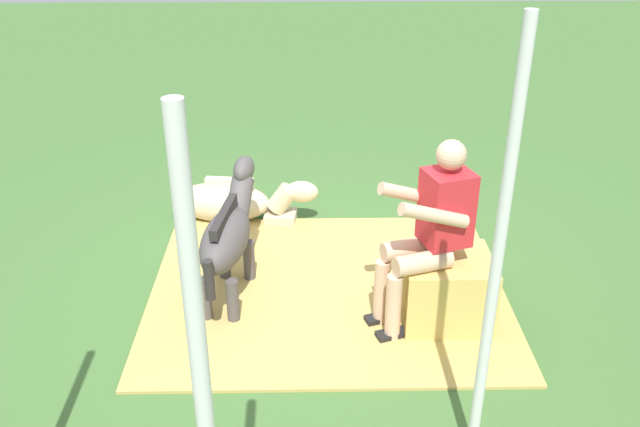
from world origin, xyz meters
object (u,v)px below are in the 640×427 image
(hay_bale, at_px, (446,290))
(soda_bottle, at_px, (493,269))
(pony_standing, at_px, (228,233))
(person_seated, at_px, (429,228))
(pony_lying, at_px, (233,201))
(tent_pole_left, at_px, (496,268))

(hay_bale, height_order, soda_bottle, hay_bale)
(pony_standing, height_order, soda_bottle, pony_standing)
(person_seated, xyz_separation_m, pony_lying, (1.51, -1.63, -0.59))
(tent_pole_left, bearing_deg, pony_lying, -60.74)
(pony_lying, height_order, tent_pole_left, tent_pole_left)
(soda_bottle, distance_m, tent_pole_left, 2.12)
(person_seated, distance_m, pony_standing, 1.49)
(hay_bale, height_order, pony_standing, pony_standing)
(pony_lying, relative_size, tent_pole_left, 0.55)
(pony_lying, xyz_separation_m, soda_bottle, (-2.13, 1.12, -0.06))
(hay_bale, xyz_separation_m, soda_bottle, (-0.47, -0.47, -0.13))
(soda_bottle, height_order, tent_pole_left, tent_pole_left)
(hay_bale, height_order, person_seated, person_seated)
(person_seated, xyz_separation_m, soda_bottle, (-0.63, -0.51, -0.65))
(soda_bottle, bearing_deg, pony_lying, -27.70)
(hay_bale, xyz_separation_m, person_seated, (0.16, 0.04, 0.52))
(hay_bale, bearing_deg, soda_bottle, -134.67)
(pony_standing, bearing_deg, tent_pole_left, 132.32)
(pony_lying, bearing_deg, pony_standing, 94.70)
(person_seated, relative_size, pony_lying, 1.03)
(pony_standing, xyz_separation_m, soda_bottle, (-2.03, -0.09, -0.39))
(hay_bale, xyz_separation_m, pony_standing, (1.57, -0.38, 0.27))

